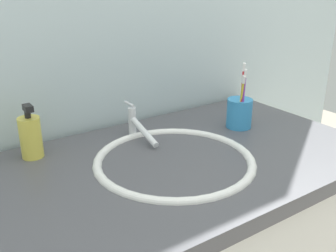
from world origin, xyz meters
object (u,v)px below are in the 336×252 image
Objects in this scene: faucet at (137,125)px; toothbrush_purple at (243,95)px; toothbrush_cup at (239,113)px; toothbrush_red at (242,92)px; soap_dispenser at (31,136)px; toothbrush_yellow at (241,98)px.

toothbrush_purple is at bearing -23.56° from faucet.
faucet is 0.33m from toothbrush_cup.
soap_dispenser is (-0.60, 0.17, -0.06)m from toothbrush_red.
toothbrush_purple is at bearing -16.41° from soap_dispenser.
toothbrush_red is at bearing -127.88° from toothbrush_cup.
toothbrush_cup is 0.06m from toothbrush_yellow.
faucet is 1.00× the size of toothbrush_yellow.
toothbrush_purple is 0.01m from toothbrush_yellow.
toothbrush_cup is (0.31, -0.11, 0.01)m from faucet.
toothbrush_cup is at bearing 50.46° from toothbrush_yellow.
faucet is 0.91× the size of toothbrush_purple.
soap_dispenser is (-0.61, 0.15, 0.01)m from toothbrush_cup.
soap_dispenser is at bearing 163.77° from toothbrush_red.
faucet is 0.33m from toothbrush_red.
toothbrush_red is 1.41× the size of soap_dispenser.
toothbrush_yellow is 1.17× the size of soap_dispenser.
toothbrush_purple reaches higher than soap_dispenser.
toothbrush_purple is (0.30, -0.13, 0.07)m from faucet.
toothbrush_red is (0.30, -0.13, 0.08)m from faucet.
toothbrush_purple is at bearing -117.07° from toothbrush_cup.
toothbrush_cup is 0.62× the size of soap_dispenser.
toothbrush_yellow is at bearing 129.84° from toothbrush_purple.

